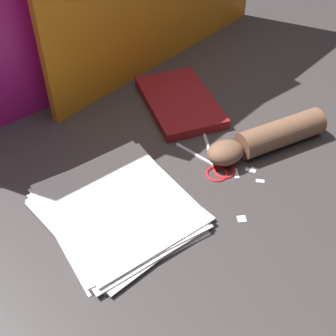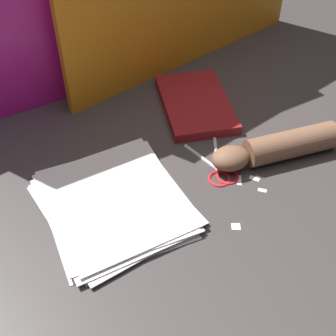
# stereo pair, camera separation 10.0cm
# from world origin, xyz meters

# --- Properties ---
(ground_plane) EXTENTS (6.00, 6.00, 0.00)m
(ground_plane) POSITION_xyz_m (0.00, 0.00, 0.00)
(ground_plane) COLOR #3D3838
(paper_stack) EXTENTS (0.30, 0.34, 0.02)m
(paper_stack) POSITION_xyz_m (-0.12, -0.00, 0.01)
(paper_stack) COLOR white
(paper_stack) RESTS_ON ground_plane
(book_closed) EXTENTS (0.24, 0.31, 0.03)m
(book_closed) POSITION_xyz_m (0.22, 0.22, 0.01)
(book_closed) COLOR maroon
(book_closed) RESTS_ON ground_plane
(scissors) EXTENTS (0.11, 0.17, 0.01)m
(scissors) POSITION_xyz_m (0.14, -0.02, 0.00)
(scissors) COLOR silver
(scissors) RESTS_ON ground_plane
(hand_forearm) EXTENTS (0.32, 0.12, 0.07)m
(hand_forearm) POSITION_xyz_m (0.28, -0.05, 0.03)
(hand_forearm) COLOR brown
(hand_forearm) RESTS_ON ground_plane
(paper_scrap_near) EXTENTS (0.03, 0.03, 0.00)m
(paper_scrap_near) POSITION_xyz_m (0.16, -0.07, 0.00)
(paper_scrap_near) COLOR white
(paper_scrap_near) RESTS_ON ground_plane
(paper_scrap_mid) EXTENTS (0.02, 0.03, 0.00)m
(paper_scrap_mid) POSITION_xyz_m (0.20, -0.08, 0.00)
(paper_scrap_mid) COLOR white
(paper_scrap_mid) RESTS_ON ground_plane
(paper_scrap_far) EXTENTS (0.02, 0.02, 0.00)m
(paper_scrap_far) POSITION_xyz_m (0.08, -0.17, 0.00)
(paper_scrap_far) COLOR white
(paper_scrap_far) RESTS_ON ground_plane
(paper_scrap_side) EXTENTS (0.02, 0.02, 0.00)m
(paper_scrap_side) POSITION_xyz_m (0.19, -0.12, 0.00)
(paper_scrap_side) COLOR white
(paper_scrap_side) RESTS_ON ground_plane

